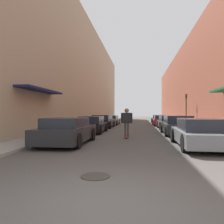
{
  "coord_description": "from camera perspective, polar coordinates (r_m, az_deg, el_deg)",
  "views": [
    {
      "loc": [
        0.49,
        -3.67,
        1.53
      ],
      "look_at": [
        -1.28,
        10.21,
        1.56
      ],
      "focal_mm": 35.0,
      "sensor_mm": 36.0,
      "label": 1
    }
  ],
  "objects": [
    {
      "name": "curb_strip_right",
      "position": [
        30.23,
        15.98,
        -2.89
      ],
      "size": [
        1.8,
        52.34,
        0.12
      ],
      "color": "gray",
      "rests_on": "ground"
    },
    {
      "name": "parked_car_left_2",
      "position": [
        21.76,
        -2.44,
        -2.48
      ],
      "size": [
        1.99,
        4.67,
        1.28
      ],
      "color": "black",
      "rests_on": "ground"
    },
    {
      "name": "parked_car_right_4",
      "position": [
        31.41,
        12.17,
        -1.83
      ],
      "size": [
        2.02,
        4.44,
        1.19
      ],
      "color": "black",
      "rests_on": "ground"
    },
    {
      "name": "manhole_cover",
      "position": [
        5.44,
        -4.36,
        -16.36
      ],
      "size": [
        0.7,
        0.7,
        0.02
      ],
      "color": "#332D28",
      "rests_on": "ground"
    },
    {
      "name": "building_row_left",
      "position": [
        31.47,
        -8.57,
        9.57
      ],
      "size": [
        4.9,
        52.34,
        13.64
      ],
      "color": "tan",
      "rests_on": "ground"
    },
    {
      "name": "parked_car_right_0",
      "position": [
        10.4,
        21.9,
        -5.15
      ],
      "size": [
        2.03,
        4.72,
        1.26
      ],
      "color": "gray",
      "rests_on": "ground"
    },
    {
      "name": "curb_strip_left",
      "position": [
        30.4,
        -3.3,
        -2.88
      ],
      "size": [
        1.8,
        52.34,
        0.12
      ],
      "color": "gray",
      "rests_on": "ground"
    },
    {
      "name": "parked_car_right_2",
      "position": [
        20.9,
        14.63,
        -2.67
      ],
      "size": [
        1.96,
        4.1,
        1.22
      ],
      "color": "#515459",
      "rests_on": "ground"
    },
    {
      "name": "skateboarder",
      "position": [
        13.0,
        3.86,
        -2.03
      ],
      "size": [
        0.68,
        0.78,
        1.78
      ],
      "color": "#B2231E",
      "rests_on": "ground"
    },
    {
      "name": "parked_car_left_3",
      "position": [
        27.12,
        -0.3,
        -2.15
      ],
      "size": [
        1.93,
        4.73,
        1.16
      ],
      "color": "gray",
      "rests_on": "ground"
    },
    {
      "name": "parked_car_right_3",
      "position": [
        25.7,
        12.88,
        -2.21
      ],
      "size": [
        2.02,
        4.05,
        1.19
      ],
      "color": "maroon",
      "rests_on": "ground"
    },
    {
      "name": "building_row_right",
      "position": [
        30.98,
        21.32,
        6.61
      ],
      "size": [
        4.9,
        52.34,
        10.3
      ],
      "color": "brown",
      "rests_on": "ground"
    },
    {
      "name": "traffic_light",
      "position": [
        23.34,
        18.8,
        1.43
      ],
      "size": [
        0.16,
        0.22,
        3.27
      ],
      "color": "#2D2D2D",
      "rests_on": "curb_strip_right"
    },
    {
      "name": "parked_car_left_1",
      "position": [
        16.55,
        -5.24,
        -3.33
      ],
      "size": [
        1.89,
        4.14,
        1.25
      ],
      "color": "black",
      "rests_on": "ground"
    },
    {
      "name": "parked_car_right_1",
      "position": [
        15.69,
        16.69,
        -3.4
      ],
      "size": [
        1.99,
        4.59,
        1.31
      ],
      "color": "#232326",
      "rests_on": "ground"
    },
    {
      "name": "parked_car_left_0",
      "position": [
        10.88,
        -11.63,
        -4.89
      ],
      "size": [
        2.08,
        4.59,
        1.27
      ],
      "color": "#232326",
      "rests_on": "ground"
    },
    {
      "name": "ground",
      "position": [
        24.66,
        6.11,
        -3.67
      ],
      "size": [
        115.15,
        115.15,
        0.0
      ],
      "primitive_type": "plane",
      "color": "#4C4947"
    }
  ]
}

